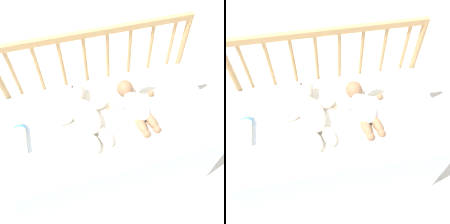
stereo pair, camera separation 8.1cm
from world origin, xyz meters
The scene contains 7 objects.
ground_plane centered at (0.00, 0.00, 0.00)m, with size 12.00×12.00×0.00m, color silver.
crib_mattress centered at (0.00, 0.00, 0.25)m, with size 1.17×0.63×0.51m.
crib_rail centered at (0.00, 0.34, 0.61)m, with size 1.17×0.04×0.87m.
blanket centered at (0.00, 0.02, 0.51)m, with size 0.81×0.54×0.01m.
teddy_bear centered at (-0.15, 0.06, 0.56)m, with size 0.33×0.46×0.13m.
baby centered at (0.14, 0.04, 0.55)m, with size 0.31×0.39×0.10m.
baby_bottle centered at (-0.50, 0.00, 0.54)m, with size 0.06×0.19×0.06m.
Camera 2 is at (-0.15, -0.79, 1.67)m, focal length 40.00 mm.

